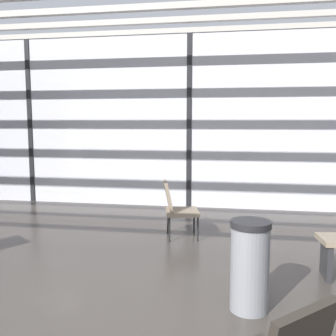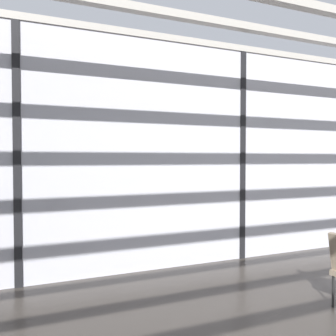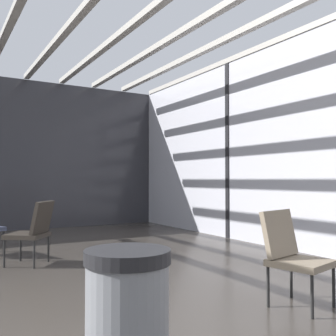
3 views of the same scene
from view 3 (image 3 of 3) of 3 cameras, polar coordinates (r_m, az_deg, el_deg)
name	(u,v)px [view 3 (image 3 of 3)]	position (r m, az deg, el deg)	size (l,w,h in m)	color
window_mullion_0	(229,150)	(7.94, 8.92, 2.60)	(0.10, 0.12, 3.52)	black
side_wall_left_panels	(11,154)	(9.69, -21.96, 1.93)	(0.10, 11.20, 3.52)	#2D2D33
lounge_chair_0	(292,251)	(3.88, 17.62, -11.56)	(0.62, 0.59, 0.87)	#7F705B
lounge_chair_4	(33,229)	(5.69, -19.07, -8.37)	(0.70, 0.71, 0.87)	#28231E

